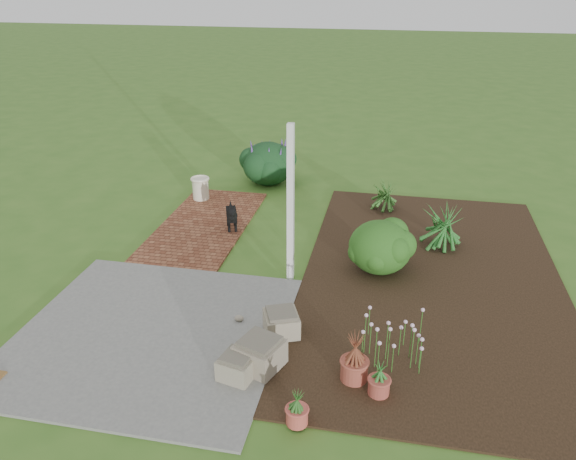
% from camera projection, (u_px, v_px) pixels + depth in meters
% --- Properties ---
extents(ground, '(80.00, 80.00, 0.00)m').
position_uv_depth(ground, '(271.00, 279.00, 8.87)').
color(ground, '#3A6820').
rests_on(ground, ground).
extents(concrete_patio, '(3.50, 3.50, 0.04)m').
position_uv_depth(concrete_patio, '(151.00, 333.00, 7.54)').
color(concrete_patio, slate).
rests_on(concrete_patio, ground).
extents(brick_path, '(1.60, 3.50, 0.04)m').
position_uv_depth(brick_path, '(205.00, 224.00, 10.72)').
color(brick_path, brown).
rests_on(brick_path, ground).
extents(garden_bed, '(4.00, 7.00, 0.03)m').
position_uv_depth(garden_bed, '(432.00, 279.00, 8.86)').
color(garden_bed, black).
rests_on(garden_bed, ground).
extents(veranda_post, '(0.10, 0.10, 2.50)m').
position_uv_depth(veranda_post, '(291.00, 206.00, 8.38)').
color(veranda_post, white).
rests_on(veranda_post, ground).
extents(stone_trough_near, '(0.48, 0.48, 0.27)m').
position_uv_depth(stone_trough_near, '(238.00, 367.00, 6.66)').
color(stone_trough_near, '#77715C').
rests_on(stone_trough_near, concrete_patio).
extents(stone_trough_mid, '(0.65, 0.65, 0.33)m').
position_uv_depth(stone_trough_mid, '(260.00, 355.00, 6.82)').
color(stone_trough_mid, '#7E6D5D').
rests_on(stone_trough_mid, concrete_patio).
extents(stone_trough_far, '(0.57, 0.57, 0.29)m').
position_uv_depth(stone_trough_far, '(281.00, 324.00, 7.45)').
color(stone_trough_far, gray).
rests_on(stone_trough_far, concrete_patio).
extents(black_dog, '(0.32, 0.59, 0.52)m').
position_uv_depth(black_dog, '(232.00, 214.00, 10.33)').
color(black_dog, black).
rests_on(black_dog, brick_path).
extents(cream_ceramic_urn, '(0.44, 0.44, 0.45)m').
position_uv_depth(cream_ceramic_urn, '(201.00, 189.00, 11.78)').
color(cream_ceramic_urn, beige).
rests_on(cream_ceramic_urn, brick_path).
extents(evergreen_shrub, '(1.03, 1.03, 0.85)m').
position_uv_depth(evergreen_shrub, '(380.00, 246.00, 8.93)').
color(evergreen_shrub, '#0E4411').
rests_on(evergreen_shrub, garden_bed).
extents(agapanthus_clump_back, '(1.22, 1.22, 0.88)m').
position_uv_depth(agapanthus_clump_back, '(442.00, 223.00, 9.68)').
color(agapanthus_clump_back, '#0E4116').
rests_on(agapanthus_clump_back, garden_bed).
extents(agapanthus_clump_front, '(0.96, 0.96, 0.70)m').
position_uv_depth(agapanthus_clump_front, '(384.00, 193.00, 11.23)').
color(agapanthus_clump_front, '#194014').
rests_on(agapanthus_clump_front, garden_bed).
extents(pink_flower_patch, '(0.97, 0.97, 0.58)m').
position_uv_depth(pink_flower_patch, '(389.00, 335.00, 7.00)').
color(pink_flower_patch, '#113D0F').
rests_on(pink_flower_patch, garden_bed).
extents(terracotta_pot_bronze, '(0.35, 0.35, 0.26)m').
position_uv_depth(terracotta_pot_bronze, '(354.00, 370.00, 6.63)').
color(terracotta_pot_bronze, brown).
rests_on(terracotta_pot_bronze, garden_bed).
extents(terracotta_pot_small_left, '(0.29, 0.29, 0.20)m').
position_uv_depth(terracotta_pot_small_left, '(379.00, 386.00, 6.42)').
color(terracotta_pot_small_left, '#9A4134').
rests_on(terracotta_pot_small_left, garden_bed).
extents(terracotta_pot_small_right, '(0.28, 0.28, 0.20)m').
position_uv_depth(terracotta_pot_small_right, '(297.00, 416.00, 6.00)').
color(terracotta_pot_small_right, '#B5483D').
rests_on(terracotta_pot_small_right, garden_bed).
extents(purple_flowering_bush, '(1.34, 1.34, 0.98)m').
position_uv_depth(purple_flowering_bush, '(268.00, 162.00, 12.64)').
color(purple_flowering_bush, black).
rests_on(purple_flowering_bush, ground).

